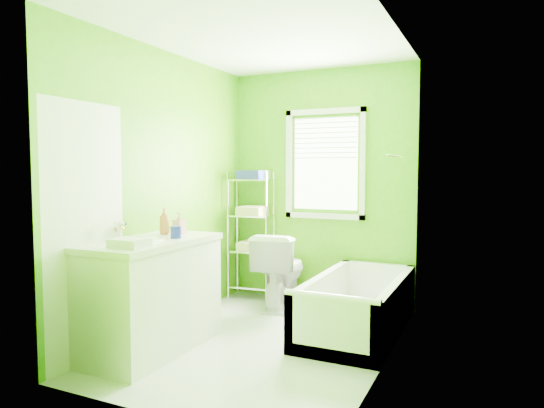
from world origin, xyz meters
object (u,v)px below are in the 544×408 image
at_px(vanity, 151,292).
at_px(wire_shelf_unit, 253,221).
at_px(bathtub, 357,314).
at_px(toilet, 281,270).

bearing_deg(vanity, wire_shelf_unit, 89.84).
relative_size(bathtub, toilet, 2.02).
xyz_separation_m(vanity, wire_shelf_unit, (0.00, 1.83, 0.41)).
relative_size(toilet, wire_shelf_unit, 0.55).
bearing_deg(toilet, vanity, 68.32).
xyz_separation_m(bathtub, vanity, (-1.42, -1.16, 0.32)).
bearing_deg(toilet, bathtub, 148.70).
height_order(toilet, wire_shelf_unit, wire_shelf_unit).
distance_m(toilet, wire_shelf_unit, 0.70).
xyz_separation_m(toilet, wire_shelf_unit, (-0.44, 0.22, 0.49)).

